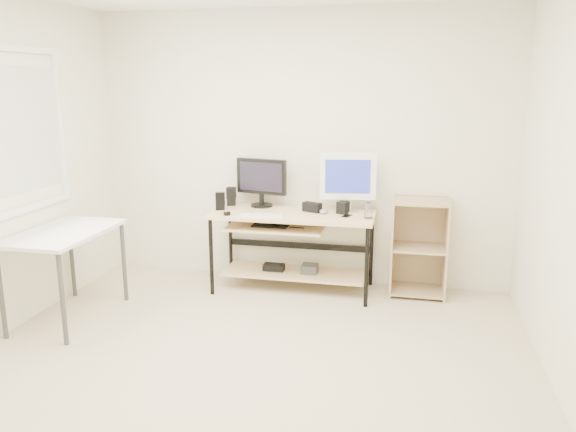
% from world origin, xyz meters
% --- Properties ---
extents(room, '(4.01, 4.01, 2.62)m').
position_xyz_m(room, '(-0.14, 0.04, 1.32)').
color(room, beige).
rests_on(room, ground).
extents(desk, '(1.50, 0.65, 0.75)m').
position_xyz_m(desk, '(-0.03, 1.66, 0.54)').
color(desk, beige).
rests_on(desk, ground).
extents(side_table, '(0.60, 1.00, 0.75)m').
position_xyz_m(side_table, '(-1.68, 0.60, 0.67)').
color(side_table, white).
rests_on(side_table, ground).
extents(shelf_unit, '(0.50, 0.40, 0.90)m').
position_xyz_m(shelf_unit, '(1.15, 1.82, 0.45)').
color(shelf_unit, tan).
rests_on(shelf_unit, ground).
extents(black_monitor, '(0.51, 0.21, 0.46)m').
position_xyz_m(black_monitor, '(-0.36, 1.86, 1.02)').
color(black_monitor, black).
rests_on(black_monitor, desk).
extents(white_imac, '(0.52, 0.16, 0.55)m').
position_xyz_m(white_imac, '(0.48, 1.80, 1.07)').
color(white_imac, silver).
rests_on(white_imac, desk).
extents(keyboard, '(0.40, 0.15, 0.01)m').
position_xyz_m(keyboard, '(-0.25, 1.46, 0.76)').
color(keyboard, white).
rests_on(keyboard, desk).
extents(mouse, '(0.08, 0.12, 0.04)m').
position_xyz_m(mouse, '(0.28, 1.68, 0.77)').
color(mouse, '#A9A9AE').
rests_on(mouse, desk).
extents(center_speaker, '(0.19, 0.14, 0.09)m').
position_xyz_m(center_speaker, '(0.16, 1.73, 0.79)').
color(center_speaker, black).
rests_on(center_speaker, desk).
extents(speaker_left, '(0.11, 0.11, 0.18)m').
position_xyz_m(speaker_left, '(-0.66, 1.85, 0.84)').
color(speaker_left, black).
rests_on(speaker_left, desk).
extents(speaker_right, '(0.12, 0.12, 0.11)m').
position_xyz_m(speaker_right, '(0.45, 1.72, 0.81)').
color(speaker_right, black).
rests_on(speaker_right, desk).
extents(audio_controller, '(0.10, 0.07, 0.17)m').
position_xyz_m(audio_controller, '(-0.70, 1.62, 0.84)').
color(audio_controller, black).
rests_on(audio_controller, desk).
extents(volume_puck, '(0.07, 0.07, 0.03)m').
position_xyz_m(volume_puck, '(-0.57, 1.43, 0.76)').
color(volume_puck, black).
rests_on(volume_puck, desk).
extents(smartphone, '(0.09, 0.12, 0.01)m').
position_xyz_m(smartphone, '(0.50, 1.61, 0.75)').
color(smartphone, black).
rests_on(smartphone, desk).
extents(coaster, '(0.12, 0.12, 0.01)m').
position_xyz_m(coaster, '(0.70, 1.57, 0.75)').
color(coaster, '#A27049').
rests_on(coaster, desk).
extents(drinking_glass, '(0.09, 0.09, 0.14)m').
position_xyz_m(drinking_glass, '(0.70, 1.57, 0.82)').
color(drinking_glass, white).
rests_on(drinking_glass, coaster).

